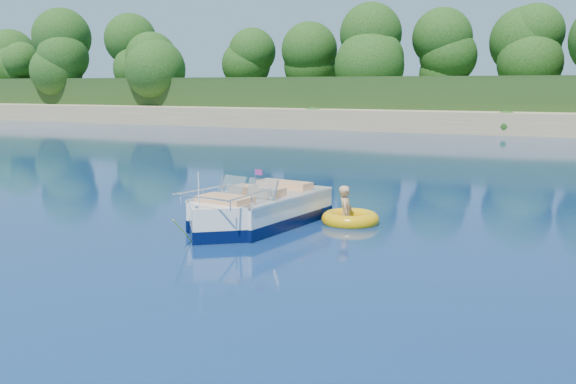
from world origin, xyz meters
name	(u,v)px	position (x,y,z in m)	size (l,w,h in m)	color
ground	(280,260)	(0.00, 0.00, 0.00)	(160.00, 160.00, 0.00)	#0A184C
shoreline	(536,107)	(0.00, 63.77, 0.98)	(170.00, 59.00, 6.00)	#907753
treeline	(518,55)	(0.04, 41.01, 5.55)	(150.00, 7.12, 8.19)	black
motorboat	(255,213)	(-1.84, 2.44, 0.34)	(2.34, 5.20, 1.74)	white
tow_tube	(350,219)	(0.08, 3.78, 0.10)	(1.70, 1.70, 0.37)	#EBA608
boy	(346,222)	(-0.07, 3.87, 0.00)	(0.53, 0.35, 1.46)	tan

